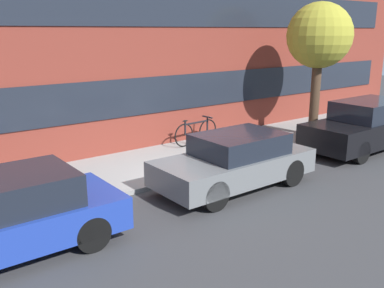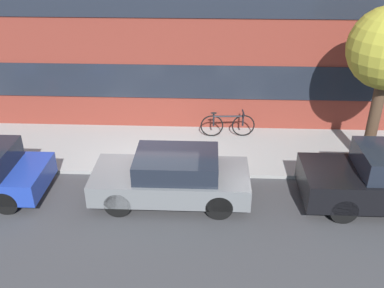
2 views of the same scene
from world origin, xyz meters
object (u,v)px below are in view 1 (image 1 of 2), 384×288
object	(u,v)px
parked_car_black	(367,126)
street_tree	(319,37)
parked_car_grey	(236,161)
bicycle	(196,131)
parked_car_blue	(5,216)

from	to	relation	value
parked_car_black	street_tree	size ratio (longest dim) A/B	1.04
parked_car_grey	parked_car_black	distance (m)	5.50
parked_car_black	bicycle	world-z (taller)	parked_car_black
parked_car_blue	street_tree	distance (m)	10.99
parked_car_black	street_tree	world-z (taller)	street_tree
parked_car_grey	bicycle	distance (m)	3.69
parked_car_blue	street_tree	xyz separation A→B (m)	(10.48, 1.90, 2.70)
bicycle	street_tree	size ratio (longest dim) A/B	0.39
parked_car_black	parked_car_blue	bearing A→B (deg)	0.00
parked_car_black	bicycle	distance (m)	5.26
street_tree	bicycle	bearing A→B (deg)	159.28
parked_car_grey	parked_car_blue	bearing A→B (deg)	-0.00
street_tree	parked_car_grey	bearing A→B (deg)	-160.57
parked_car_black	street_tree	distance (m)	3.24
parked_car_blue	bicycle	xyz separation A→B (m)	(6.57, 3.38, -0.15)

